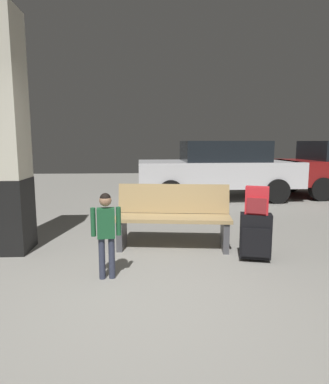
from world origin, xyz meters
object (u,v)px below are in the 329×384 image
(bench, at_px, (173,217))
(suitcase, at_px, (255,236))
(parked_car_near, at_px, (219,168))
(structural_pillar, at_px, (2,135))
(child, at_px, (106,227))
(backpack_bright, at_px, (257,201))

(bench, bearing_deg, suitcase, -31.10)
(bench, height_order, parked_car_near, parked_car_near)
(parked_car_near, bearing_deg, structural_pillar, -132.95)
(child, bearing_deg, parked_car_near, 65.30)
(suitcase, height_order, child, child)
(bench, bearing_deg, child, -127.83)
(bench, distance_m, backpack_bright, 1.20)
(bench, height_order, suitcase, bench)
(bench, distance_m, suitcase, 1.16)
(structural_pillar, xyz_separation_m, backpack_bright, (3.25, -0.58, -0.80))
(bench, distance_m, child, 1.33)
(child, height_order, parked_car_near, parked_car_near)
(structural_pillar, distance_m, child, 2.03)
(bench, relative_size, parked_car_near, 0.40)
(child, bearing_deg, structural_pillar, 144.38)
(suitcase, bearing_deg, bench, 148.90)
(structural_pillar, relative_size, suitcase, 5.26)
(suitcase, distance_m, parked_car_near, 4.72)
(parked_car_near, bearing_deg, suitcase, -96.72)
(suitcase, relative_size, backpack_bright, 1.78)
(bench, bearing_deg, parked_car_near, 69.27)
(bench, height_order, child, child)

